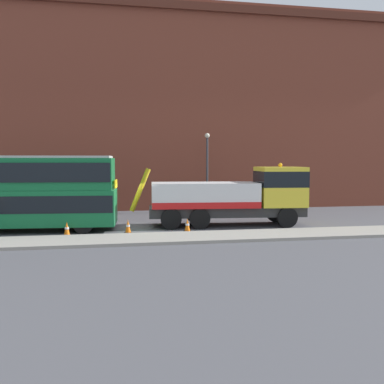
# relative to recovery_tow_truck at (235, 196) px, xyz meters

# --- Properties ---
(ground_plane) EXTENTS (120.00, 120.00, 0.00)m
(ground_plane) POSITION_rel_recovery_tow_truck_xyz_m (-5.91, 0.30, -1.76)
(ground_plane) COLOR #4C4C51
(near_kerb) EXTENTS (60.00, 2.80, 0.15)m
(near_kerb) POSITION_rel_recovery_tow_truck_xyz_m (-5.91, -3.90, -1.68)
(near_kerb) COLOR gray
(near_kerb) RESTS_ON ground_plane
(building_facade) EXTENTS (60.00, 1.50, 16.00)m
(building_facade) POSITION_rel_recovery_tow_truck_xyz_m (-5.91, 9.27, 6.31)
(building_facade) COLOR brown
(building_facade) RESTS_ON ground_plane
(recovery_tow_truck) EXTENTS (10.23, 3.38, 3.67)m
(recovery_tow_truck) POSITION_rel_recovery_tow_truck_xyz_m (0.00, 0.00, 0.00)
(recovery_tow_truck) COLOR #2D2D2D
(recovery_tow_truck) RESTS_ON ground_plane
(double_decker_bus) EXTENTS (11.18, 3.47, 4.06)m
(double_decker_bus) POSITION_rel_recovery_tow_truck_xyz_m (-12.34, 0.04, 0.47)
(double_decker_bus) COLOR #146B38
(double_decker_bus) RESTS_ON ground_plane
(traffic_cone_near_bus) EXTENTS (0.36, 0.36, 0.72)m
(traffic_cone_near_bus) POSITION_rel_recovery_tow_truck_xyz_m (-9.33, -1.94, -1.42)
(traffic_cone_near_bus) COLOR orange
(traffic_cone_near_bus) RESTS_ON ground_plane
(traffic_cone_midway) EXTENTS (0.36, 0.36, 0.72)m
(traffic_cone_midway) POSITION_rel_recovery_tow_truck_xyz_m (-6.26, -1.65, -1.42)
(traffic_cone_midway) COLOR orange
(traffic_cone_midway) RESTS_ON ground_plane
(traffic_cone_near_truck) EXTENTS (0.36, 0.36, 0.72)m
(traffic_cone_near_truck) POSITION_rel_recovery_tow_truck_xyz_m (-3.12, -1.78, -1.42)
(traffic_cone_near_truck) COLOR orange
(traffic_cone_near_truck) RESTS_ON ground_plane
(street_lamp) EXTENTS (0.36, 0.36, 5.83)m
(street_lamp) POSITION_rel_recovery_tow_truck_xyz_m (-0.08, 7.07, 1.71)
(street_lamp) COLOR #38383D
(street_lamp) RESTS_ON ground_plane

